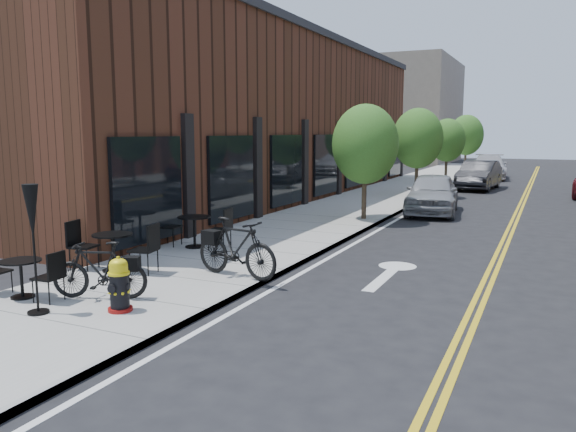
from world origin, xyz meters
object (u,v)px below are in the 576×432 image
Objects in this scene: bicycle_left at (99,270)px; bistro_set_c at (194,227)px; fire_hydrant at (119,285)px; parked_car_c at (489,167)px; patio_umbrella at (32,222)px; bicycle_right at (236,248)px; bistro_set_b at (113,247)px; bistro_set_a at (21,273)px; parked_car_b at (479,175)px; parked_car_a at (432,193)px.

bistro_set_c is (-1.03, 4.38, 0.01)m from bicycle_left.
fire_hydrant is 0.17× the size of parked_car_c.
patio_umbrella is (0.71, -5.44, 0.98)m from bistro_set_c.
bicycle_right reaches higher than bicycle_left.
bistro_set_b is at bearing 114.36° from bicycle_right.
parked_car_b is (4.88, 24.38, 0.20)m from bistro_set_a.
bicycle_right is 1.22× the size of bistro_set_a.
bicycle_left is at bearing -64.34° from bistro_set_b.
parked_car_a is at bearing 60.82° from bistro_set_c.
fire_hydrant is at bearing -55.83° from bistro_set_b.
parked_car_b is at bearing 67.64° from fire_hydrant.
bistro_set_a is 0.37× the size of parked_car_a.
bicycle_right is 3.91m from bistro_set_a.
bistro_set_c is at bearing -98.90° from parked_car_b.
bistro_set_a is 2.16m from bistro_set_b.
parked_car_a reaches higher than bistro_set_a.
patio_umbrella reaches higher than bicycle_left.
bicycle_right is 0.43× the size of parked_car_b.
bistro_set_c is 0.93× the size of patio_umbrella.
bicycle_right is at bearing 61.06° from fire_hydrant.
bistro_set_c is at bearing 97.48° from patio_umbrella.
patio_umbrella is at bearing -82.53° from bistro_set_b.
bistro_set_b is at bearing -166.04° from bicycle_left.
fire_hydrant is 31.87m from parked_car_c.
bistro_set_a is at bearing -98.68° from bistro_set_c.
parked_car_b is at bearing 67.91° from bistro_set_b.
parked_car_a is (3.07, 13.87, 0.13)m from bicycle_left.
fire_hydrant is 2.76m from bicycle_right.
bistro_set_a is at bearing 146.05° from bicycle_right.
bistro_set_c is at bearing 82.99° from bistro_set_a.
parked_car_c reaches higher than bistro_set_b.
parked_car_a reaches higher than fire_hydrant.
bistro_set_a is at bearing -96.83° from parked_car_b.
parked_car_c is at bearing 82.42° from parked_car_a.
parked_car_b is at bearing 70.83° from bistro_set_c.
bicycle_right is at bearing -98.69° from parked_car_c.
patio_umbrella is (0.96, -0.51, 1.05)m from bistro_set_a.
parked_car_a is (4.23, 12.26, 0.12)m from bistro_set_b.
bistro_set_b is 30.10m from parked_car_c.
fire_hydrant is at bearing -74.88° from bistro_set_c.
fire_hydrant is 2.80m from bistro_set_b.
bistro_set_b reaches higher than bistro_set_c.
bistro_set_c is 0.42× the size of parked_car_b.
bicycle_right is at bearing -46.39° from bistro_set_c.
parked_car_b reaches higher than bistro_set_a.
parked_car_c is (-0.26, 7.54, 0.02)m from parked_car_b.
parked_car_c reaches higher than parked_car_b.
parked_car_b reaches higher than bistro_set_c.
parked_car_c is (1.92, 29.09, 0.06)m from bicycle_right.
bicycle_left is 4.50m from bistro_set_c.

